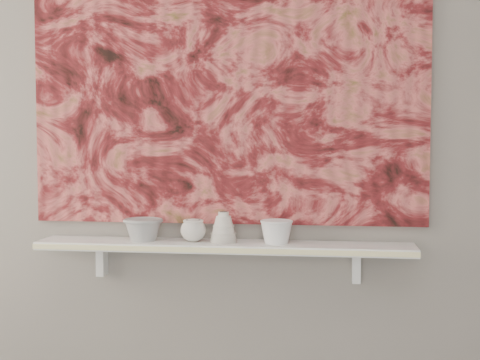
% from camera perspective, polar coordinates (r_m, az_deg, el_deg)
% --- Properties ---
extents(wall_back, '(3.60, 0.00, 3.60)m').
position_cam_1_polar(wall_back, '(2.55, -1.12, 4.37)').
color(wall_back, gray).
rests_on(wall_back, floor).
extents(shelf, '(1.40, 0.18, 0.03)m').
position_cam_1_polar(shelf, '(2.49, -1.44, -5.68)').
color(shelf, white).
rests_on(shelf, wall_back).
extents(shelf_stripe, '(1.40, 0.01, 0.02)m').
position_cam_1_polar(shelf_stripe, '(2.39, -1.79, -6.03)').
color(shelf_stripe, '#F2E9A1').
rests_on(shelf_stripe, shelf).
extents(bracket_left, '(0.03, 0.06, 0.12)m').
position_cam_1_polar(bracket_left, '(2.68, -11.70, -6.70)').
color(bracket_left, white).
rests_on(bracket_left, wall_back).
extents(bracket_right, '(0.03, 0.06, 0.12)m').
position_cam_1_polar(bracket_right, '(2.53, 9.90, -7.27)').
color(bracket_right, white).
rests_on(bracket_right, wall_back).
extents(painting, '(1.50, 0.02, 1.10)m').
position_cam_1_polar(painting, '(2.54, -1.18, 8.66)').
color(painting, maroon).
rests_on(painting, wall_back).
extents(house_motif, '(0.09, 0.00, 0.08)m').
position_cam_1_polar(house_motif, '(2.49, 9.07, 1.63)').
color(house_motif, black).
rests_on(house_motif, painting).
extents(bowl_grey, '(0.17, 0.17, 0.09)m').
position_cam_1_polar(bowl_grey, '(2.54, -8.26, -4.18)').
color(bowl_grey, '#979794').
rests_on(bowl_grey, shelf).
extents(cup_cream, '(0.10, 0.10, 0.09)m').
position_cam_1_polar(cup_cream, '(2.50, -4.01, -4.29)').
color(cup_cream, beige).
rests_on(cup_cream, shelf).
extents(bell_vessel, '(0.12, 0.12, 0.11)m').
position_cam_1_polar(bell_vessel, '(2.47, -1.42, -4.04)').
color(bell_vessel, beige).
rests_on(bell_vessel, shelf).
extents(bowl_white, '(0.14, 0.14, 0.09)m').
position_cam_1_polar(bowl_white, '(2.45, 3.13, -4.42)').
color(bowl_white, white).
rests_on(bowl_white, shelf).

